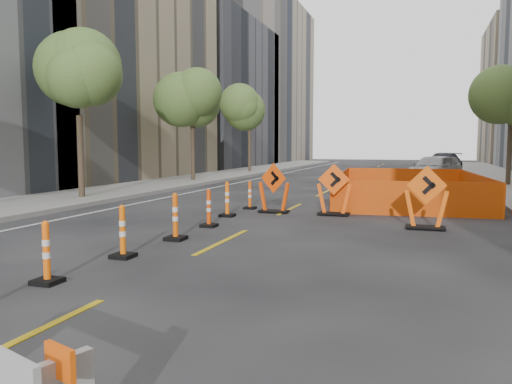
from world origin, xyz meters
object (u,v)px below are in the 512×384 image
(channelizer_5, at_px, (175,217))
(chevron_sign_left, at_px, (274,188))
(parked_car_far, at_px, (443,163))
(parked_car_mid, at_px, (440,167))
(channelizer_8, at_px, (250,195))
(channelizer_3, at_px, (46,252))
(channelizer_7, at_px, (227,199))
(channelizer_4, at_px, (123,231))
(channelizer_6, at_px, (209,208))
(parked_car_near, at_px, (434,169))
(chevron_sign_right, at_px, (426,198))
(chevron_sign_center, at_px, (334,190))

(channelizer_5, height_order, chevron_sign_left, chevron_sign_left)
(parked_car_far, bearing_deg, chevron_sign_left, -91.16)
(parked_car_mid, bearing_deg, channelizer_8, -89.77)
(channelizer_3, distance_m, parked_car_far, 35.06)
(chevron_sign_left, relative_size, parked_car_far, 0.29)
(channelizer_5, distance_m, channelizer_7, 3.87)
(channelizer_4, distance_m, channelizer_6, 3.86)
(channelizer_3, height_order, channelizer_5, channelizer_5)
(parked_car_near, height_order, parked_car_mid, parked_car_near)
(channelizer_3, relative_size, channelizer_6, 0.99)
(chevron_sign_right, distance_m, parked_car_mid, 21.74)
(channelizer_7, xyz_separation_m, parked_car_far, (7.11, 26.62, 0.25))
(parked_car_near, bearing_deg, channelizer_4, -83.59)
(chevron_sign_left, height_order, chevron_sign_center, chevron_sign_center)
(channelizer_7, distance_m, chevron_sign_left, 1.72)
(channelizer_4, bearing_deg, chevron_sign_right, 43.69)
(chevron_sign_center, relative_size, chevron_sign_right, 0.97)
(chevron_sign_left, xyz_separation_m, chevron_sign_right, (4.61, -1.80, 0.02))
(channelizer_5, bearing_deg, channelizer_6, 90.65)
(parked_car_near, bearing_deg, parked_car_mid, 106.22)
(channelizer_4, distance_m, chevron_sign_center, 7.66)
(chevron_sign_center, bearing_deg, channelizer_7, -161.90)
(channelizer_6, xyz_separation_m, channelizer_7, (-0.25, 1.93, 0.03))
(channelizer_6, xyz_separation_m, parked_car_near, (5.97, 18.07, 0.32))
(channelizer_3, bearing_deg, parked_car_near, 75.49)
(channelizer_4, bearing_deg, channelizer_8, 90.68)
(channelizer_3, height_order, channelizer_7, channelizer_7)
(chevron_sign_center, bearing_deg, channelizer_6, -135.91)
(channelizer_4, xyz_separation_m, chevron_sign_right, (5.54, 5.30, 0.30))
(channelizer_4, xyz_separation_m, parked_car_mid, (6.57, 27.02, 0.17))
(channelizer_4, bearing_deg, channelizer_7, 91.46)
(channelizer_4, distance_m, channelizer_7, 5.79)
(channelizer_3, xyz_separation_m, parked_car_near, (6.18, 23.86, 0.32))
(channelizer_7, bearing_deg, channelizer_6, -82.76)
(channelizer_3, bearing_deg, parked_car_far, 78.37)
(channelizer_8, xyz_separation_m, parked_car_far, (7.05, 24.69, 0.31))
(channelizer_3, relative_size, parked_car_mid, 0.24)
(channelizer_7, xyz_separation_m, parked_car_mid, (6.72, 21.23, 0.15))
(channelizer_7, relative_size, parked_car_near, 0.22)
(channelizer_3, relative_size, channelizer_8, 1.04)
(channelizer_6, height_order, chevron_sign_left, chevron_sign_left)
(channelizer_5, xyz_separation_m, chevron_sign_left, (0.82, 5.17, 0.25))
(channelizer_5, height_order, channelizer_7, channelizer_5)
(chevron_sign_right, height_order, parked_car_mid, chevron_sign_right)
(channelizer_4, height_order, channelizer_6, channelizer_4)
(channelizer_4, relative_size, parked_car_mid, 0.25)
(channelizer_8, relative_size, parked_car_far, 0.18)
(channelizer_3, height_order, channelizer_6, channelizer_6)
(channelizer_6, height_order, chevron_sign_right, chevron_sign_right)
(chevron_sign_center, xyz_separation_m, parked_car_mid, (3.71, 19.92, -0.11))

